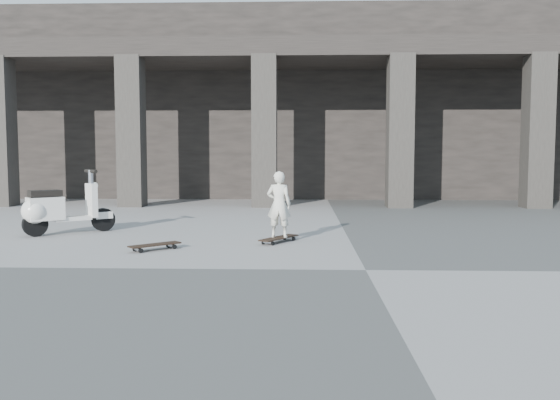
{
  "coord_description": "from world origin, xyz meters",
  "views": [
    {
      "loc": [
        -0.8,
        -7.27,
        1.45
      ],
      "look_at": [
        -1.16,
        2.7,
        0.65
      ],
      "focal_mm": 38.0,
      "sensor_mm": 36.0,
      "label": 1
    }
  ],
  "objects_px": {
    "skateboard_spare": "(155,245)",
    "scooter": "(54,209)",
    "child": "(279,204)",
    "longboard": "(279,238)"
  },
  "relations": [
    {
      "from": "longboard",
      "to": "child",
      "type": "bearing_deg",
      "value": -57.88
    },
    {
      "from": "skateboard_spare",
      "to": "scooter",
      "type": "xyz_separation_m",
      "value": [
        -2.18,
        1.55,
        0.38
      ]
    },
    {
      "from": "longboard",
      "to": "scooter",
      "type": "bearing_deg",
      "value": 111.74
    },
    {
      "from": "longboard",
      "to": "scooter",
      "type": "relative_size",
      "value": 0.62
    },
    {
      "from": "longboard",
      "to": "child",
      "type": "xyz_separation_m",
      "value": [
        0.0,
        0.0,
        0.55
      ]
    },
    {
      "from": "skateboard_spare",
      "to": "child",
      "type": "relative_size",
      "value": 0.68
    },
    {
      "from": "longboard",
      "to": "child",
      "type": "height_order",
      "value": "child"
    },
    {
      "from": "longboard",
      "to": "scooter",
      "type": "distance_m",
      "value": 4.08
    },
    {
      "from": "skateboard_spare",
      "to": "scooter",
      "type": "distance_m",
      "value": 2.7
    },
    {
      "from": "skateboard_spare",
      "to": "scooter",
      "type": "height_order",
      "value": "scooter"
    }
  ]
}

